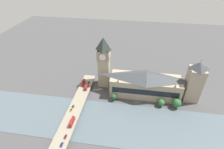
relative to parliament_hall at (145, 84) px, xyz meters
The scene contains 17 objects.
ground_plane 23.90m from the parliament_hall, 153.51° to the left, with size 600.00×600.00×0.00m, color #4C4C4F.
river_water 53.11m from the parliament_hall, behind, with size 56.13×360.00×0.30m, color slate.
parliament_hall is the anchor object (origin of this frame).
clock_tower 56.68m from the parliament_hall, 77.17° to the left, with size 14.84×14.84×65.95m.
victoria_tower 54.02m from the parliament_hall, 89.94° to the right, with size 16.40×16.40×53.58m.
road_bridge 90.32m from the parliament_hall, 124.05° to the left, with size 144.27×15.03×4.70m.
double_decker_bus_lead 78.17m from the parliament_hall, 88.84° to the left, with size 10.80×2.62×4.64m.
double_decker_bus_mid 71.89m from the parliament_hall, 95.07° to the left, with size 10.17×2.58×4.81m.
double_decker_bus_rear 93.68m from the parliament_hall, 131.10° to the left, with size 11.51×2.55×4.94m.
car_northbound_lead 87.12m from the parliament_hall, 117.03° to the left, with size 3.90×1.87×1.44m.
car_northbound_mid 72.28m from the parliament_hall, 85.82° to the left, with size 4.22×1.81×1.48m.
car_northbound_tail 111.92m from the parliament_hall, 140.13° to the left, with size 4.62×1.86×1.48m.
car_southbound_lead 105.60m from the parliament_hall, 137.40° to the left, with size 4.50×1.85×1.34m.
car_southbound_mid 89.90m from the parliament_hall, 120.03° to the left, with size 4.50×1.77×1.41m.
tree_embankment_near 40.82m from the parliament_hall, 117.57° to the right, with size 9.71×9.71×11.93m.
tree_embankment_mid 40.65m from the parliament_hall, 115.98° to the left, with size 6.76×6.76×9.03m.
tree_embankment_far 28.41m from the parliament_hall, 135.16° to the right, with size 7.71×7.71×9.47m.
Camera 1 is at (-152.00, 5.96, 142.96)m, focal length 28.00 mm.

